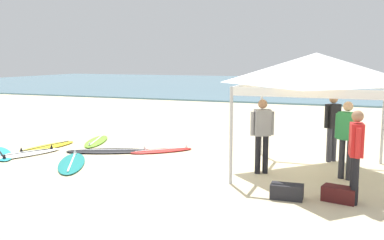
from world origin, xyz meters
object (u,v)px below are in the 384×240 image
at_px(surfboard_lime, 96,141).
at_px(gear_bag_by_pole, 287,192).
at_px(person_grey, 262,131).
at_px(person_black, 332,123).
at_px(surfboard_black, 110,151).
at_px(surfboard_yellow, 46,147).
at_px(person_red, 356,150).
at_px(surfboard_white, 16,155).
at_px(surfboard_cyan, 0,153).
at_px(surfboard_teal, 72,163).
at_px(person_green, 347,135).
at_px(surfboard_red, 162,150).
at_px(canopy_tent, 316,69).
at_px(gear_bag_near_tent, 339,194).

xyz_separation_m(surfboard_lime, gear_bag_by_pole, (6.48, -3.52, 0.10)).
height_order(person_grey, person_black, same).
height_order(surfboard_black, surfboard_yellow, same).
distance_m(surfboard_yellow, person_red, 8.81).
bearing_deg(surfboard_black, person_red, -19.04).
bearing_deg(surfboard_white, gear_bag_by_pole, -8.05).
bearing_deg(gear_bag_by_pole, surfboard_white, 171.95).
relative_size(surfboard_yellow, person_red, 1.28).
relative_size(surfboard_yellow, surfboard_cyan, 1.10).
relative_size(surfboard_yellow, gear_bag_by_pole, 3.64).
bearing_deg(person_red, surfboard_white, 174.19).
bearing_deg(surfboard_yellow, surfboard_teal, -35.48).
relative_size(person_green, gear_bag_by_pole, 2.85).
height_order(surfboard_yellow, person_grey, person_grey).
height_order(surfboard_black, surfboard_red, same).
xyz_separation_m(surfboard_yellow, person_green, (8.33, -0.37, 0.95)).
distance_m(surfboard_yellow, person_grey, 6.61).
bearing_deg(surfboard_teal, surfboard_cyan, 175.01).
bearing_deg(canopy_tent, surfboard_yellow, 179.39).
relative_size(surfboard_black, surfboard_red, 1.48).
bearing_deg(surfboard_yellow, gear_bag_near_tent, -13.65).
height_order(canopy_tent, surfboard_yellow, canopy_tent).
height_order(surfboard_yellow, person_black, person_black).
bearing_deg(person_grey, surfboard_red, 157.00).
xyz_separation_m(surfboard_black, person_red, (6.49, -2.24, 0.95)).
bearing_deg(surfboard_red, person_red, -28.72).
xyz_separation_m(surfboard_cyan, person_red, (9.13, -0.88, 0.95)).
distance_m(surfboard_white, person_red, 8.68).
relative_size(person_black, gear_bag_near_tent, 2.85).
bearing_deg(canopy_tent, person_red, -64.78).
height_order(surfboard_white, gear_bag_by_pole, gear_bag_by_pole).
bearing_deg(person_grey, surfboard_teal, -169.92).
bearing_deg(person_grey, surfboard_white, -174.70).
bearing_deg(gear_bag_by_pole, surfboard_yellow, 163.38).
xyz_separation_m(canopy_tent, surfboard_yellow, (-7.61, 0.08, -2.35)).
distance_m(person_green, gear_bag_by_pole, 2.24).
distance_m(canopy_tent, surfboard_white, 8.09).
relative_size(person_green, gear_bag_near_tent, 2.85).
bearing_deg(person_green, canopy_tent, 158.04).
bearing_deg(person_black, surfboard_red, -174.01).
relative_size(surfboard_yellow, surfboard_red, 1.30).
relative_size(surfboard_cyan, surfboard_white, 0.77).
bearing_deg(surfboard_yellow, surfboard_cyan, -117.99).
distance_m(canopy_tent, person_red, 2.56).
height_order(person_black, person_green, same).
distance_m(surfboard_lime, surfboard_red, 2.59).
relative_size(canopy_tent, surfboard_teal, 1.38).
distance_m(surfboard_teal, person_red, 6.72).
distance_m(surfboard_red, person_black, 4.67).
bearing_deg(surfboard_red, surfboard_black, -157.60).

